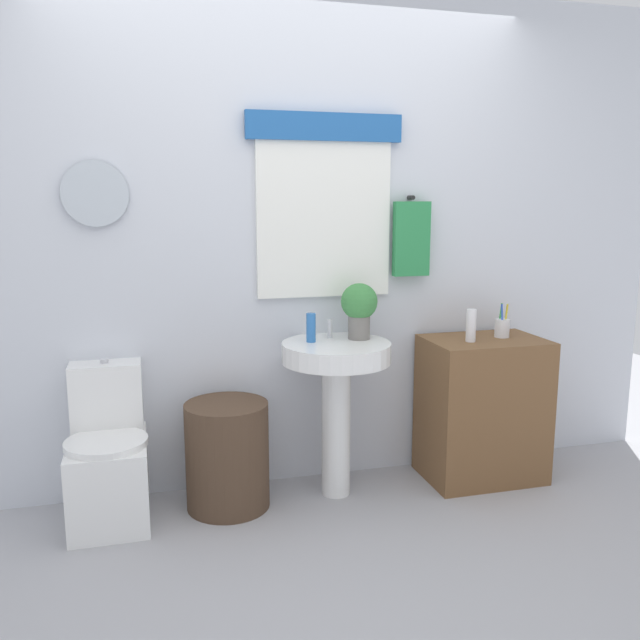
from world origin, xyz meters
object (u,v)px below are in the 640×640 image
Objects in this scene: laundry_hamper at (227,455)px; lotion_bottle at (471,326)px; soap_bottle at (311,328)px; potted_plant at (359,306)px; wooden_cabinet at (482,409)px; toothbrush_cup at (502,327)px; toilet at (109,461)px; pedestal_sink at (336,379)px.

lotion_bottle is (1.30, -0.04, 0.60)m from laundry_hamper.
potted_plant is at bearing 2.20° from soap_bottle.
laundry_hamper is at bearing 180.00° from wooden_cabinet.
soap_bottle reaches higher than lotion_bottle.
toothbrush_cup is at bearing 10.26° from wooden_cabinet.
laundry_hamper is 0.76m from soap_bottle.
potted_plant is at bearing 4.86° from laundry_hamper.
toilet is 0.97× the size of wooden_cabinet.
laundry_hamper is 0.69× the size of wooden_cabinet.
pedestal_sink is 5.50× the size of soap_bottle.
lotion_bottle is (1.86, -0.07, 0.58)m from toilet.
lotion_bottle is (-0.11, -0.04, 0.48)m from wooden_cabinet.
pedestal_sink reaches higher than wooden_cabinet.
laundry_hamper is at bearing 178.23° from lotion_bottle.
toothbrush_cup reaches higher than toilet.
potted_plant is at bearing 177.18° from toothbrush_cup.
pedestal_sink is at bearing -0.00° from laundry_hamper.
toothbrush_cup reaches higher than laundry_hamper.
laundry_hamper is 1.85× the size of potted_plant.
potted_plant is 1.68× the size of lotion_bottle.
pedestal_sink is at bearing -180.00° from wooden_cabinet.
lotion_bottle is (0.73, -0.04, 0.25)m from pedestal_sink.
toilet is 2.15m from toothbrush_cup.
toilet is 2.61× the size of potted_plant.
soap_bottle is (-0.96, 0.05, 0.49)m from wooden_cabinet.
soap_bottle is 0.85m from lotion_bottle.
laundry_hamper is 1.01m from potted_plant.
potted_plant is at bearing 1.18° from toilet.
wooden_cabinet is 2.70× the size of potted_plant.
pedestal_sink is 4.39× the size of toothbrush_cup.
toothbrush_cup is at bearing 0.76° from laundry_hamper.
wooden_cabinet is 0.92m from potted_plant.
toothbrush_cup is (0.95, 0.02, 0.21)m from pedestal_sink.
pedestal_sink is at bearing -1.71° from toilet.
pedestal_sink is 2.79× the size of potted_plant.
potted_plant reaches higher than toothbrush_cup.
toilet is at bearing 177.73° from lotion_bottle.
laundry_hamper is (0.57, -0.03, -0.02)m from toilet.
toilet is 1.18m from soap_bottle.
wooden_cabinet is at bearing 19.91° from lotion_bottle.
lotion_bottle is (0.85, -0.09, -0.01)m from soap_bottle.
soap_bottle is at bearing 0.91° from toilet.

